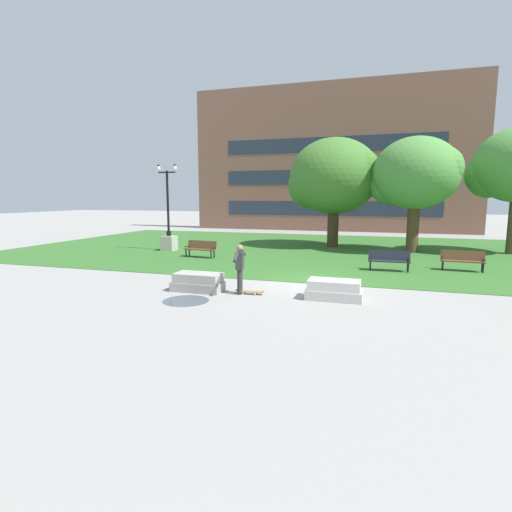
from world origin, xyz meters
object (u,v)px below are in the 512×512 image
at_px(person_skateboarder, 240,266).
at_px(lamp_post_right, 169,233).
at_px(park_bench_near_right, 463,259).
at_px(park_bench_near_left, 201,248).
at_px(park_bench_far_left, 389,259).
at_px(concrete_block_center, 198,282).
at_px(skateboard, 250,292).
at_px(concrete_block_left, 334,290).

relative_size(person_skateboarder, lamp_post_right, 0.33).
distance_m(person_skateboarder, lamp_post_right, 12.11).
distance_m(park_bench_near_right, lamp_post_right, 16.19).
distance_m(park_bench_near_left, park_bench_near_right, 12.96).
relative_size(park_bench_near_left, park_bench_far_left, 1.03).
xyz_separation_m(person_skateboarder, lamp_post_right, (-7.89, 9.19, 0.10)).
relative_size(concrete_block_center, park_bench_far_left, 1.00).
relative_size(person_skateboarder, park_bench_far_left, 0.95).
bearing_deg(lamp_post_right, concrete_block_center, -55.52).
xyz_separation_m(park_bench_near_left, park_bench_near_right, (12.96, -0.27, 0.00)).
bearing_deg(park_bench_near_right, skateboard, -138.46).
bearing_deg(park_bench_near_right, person_skateboarder, -139.51).
bearing_deg(park_bench_far_left, concrete_block_center, -137.32).
bearing_deg(person_skateboarder, park_bench_near_left, 123.76).
bearing_deg(skateboard, lamp_post_right, 132.03).
height_order(park_bench_far_left, lamp_post_right, lamp_post_right).
xyz_separation_m(concrete_block_center, concrete_block_left, (4.74, 0.22, 0.00)).
height_order(concrete_block_left, park_bench_near_right, park_bench_near_right).
bearing_deg(park_bench_far_left, park_bench_near_right, 16.68).
distance_m(park_bench_near_right, park_bench_far_left, 3.28).
height_order(park_bench_near_left, park_bench_near_right, same).
bearing_deg(skateboard, person_skateboarder, -172.30).
xyz_separation_m(concrete_block_center, park_bench_far_left, (6.54, 6.04, 0.23)).
relative_size(concrete_block_left, lamp_post_right, 0.34).
relative_size(person_skateboarder, park_bench_near_right, 0.93).
bearing_deg(concrete_block_center, park_bench_near_left, 114.26).
relative_size(person_skateboarder, skateboard, 1.67).
distance_m(skateboard, park_bench_far_left, 7.56).
distance_m(park_bench_far_left, lamp_post_right, 13.28).
relative_size(skateboard, park_bench_near_left, 0.55).
distance_m(concrete_block_center, skateboard, 1.92).
bearing_deg(park_bench_near_right, concrete_block_left, -126.22).
bearing_deg(person_skateboarder, park_bench_near_right, 40.49).
bearing_deg(park_bench_near_right, concrete_block_center, -144.24).
distance_m(person_skateboarder, park_bench_far_left, 7.82).
distance_m(concrete_block_center, park_bench_near_left, 7.96).
xyz_separation_m(concrete_block_left, person_skateboarder, (-3.18, -0.18, 0.67)).
bearing_deg(person_skateboarder, concrete_block_center, -178.78).
relative_size(concrete_block_center, park_bench_near_left, 0.97).
distance_m(concrete_block_center, park_bench_far_left, 8.91).
relative_size(concrete_block_center, concrete_block_left, 1.00).
bearing_deg(concrete_block_left, skateboard, -177.25).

